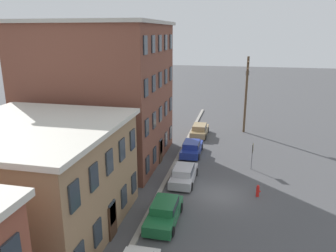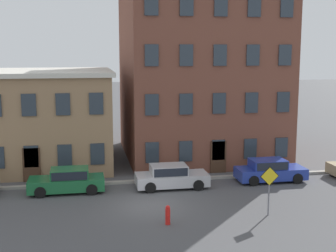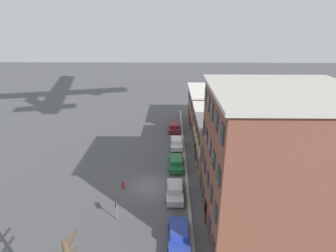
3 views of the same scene
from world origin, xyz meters
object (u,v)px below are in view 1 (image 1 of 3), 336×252
Objects in this scene: car_tan at (200,130)px; fire_hydrant at (258,191)px; car_green at (164,211)px; caution_sign at (252,152)px; utility_pole at (246,91)px; car_silver at (184,174)px; car_blue at (192,148)px.

car_tan reaches higher than fire_hydrant.
car_green is at bearing 128.28° from fire_hydrant.
car_tan is 1.73× the size of caution_sign.
utility_pole is at bearing -13.22° from car_green.
car_silver is 0.47× the size of utility_pole.
car_blue is 9.99m from fire_hydrant.
car_silver is at bearing -177.34° from car_blue.
utility_pole is (21.94, -5.16, 4.50)m from car_green.
fire_hydrant is at bearing -102.03° from car_silver.
fire_hydrant is (-1.27, -5.96, -0.27)m from car_silver.
utility_pole reaches higher than car_green.
caution_sign is at bearing -54.49° from car_silver.
car_blue is 1.73× the size of caution_sign.
fire_hydrant is (4.88, -6.19, -0.27)m from car_green.
car_green is 1.00× the size of car_tan.
car_blue is at bearing 0.33° from car_green.
car_blue is (12.66, 0.07, 0.00)m from car_green.
car_silver is 6.51m from car_blue.
fire_hydrant is (-5.28, -0.35, -1.22)m from caution_sign.
fire_hydrant is (-14.27, -6.27, -0.27)m from car_tan.
utility_pole is at bearing 3.46° from fire_hydrant.
utility_pole is at bearing -62.04° from car_tan.
car_silver is 1.73× the size of caution_sign.
car_silver is at bearing 162.66° from utility_pole.
fire_hydrant is at bearing -176.25° from caution_sign.
car_silver is 6.96m from caution_sign.
car_blue is 6.50m from car_tan.
car_green is 7.89m from fire_hydrant.
car_green is 1.00× the size of car_silver.
car_silver is at bearing -2.13° from car_green.
car_blue is at bearing 38.84° from fire_hydrant.
caution_sign is 12.32m from utility_pole.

